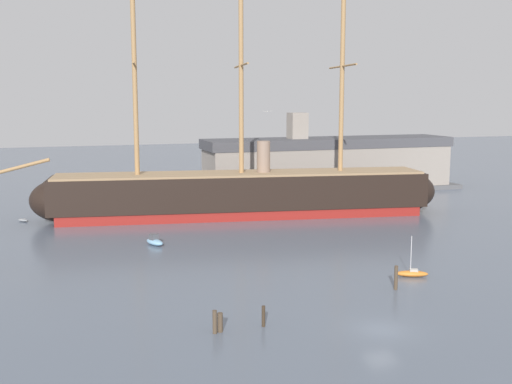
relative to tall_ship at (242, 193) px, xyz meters
name	(u,v)px	position (x,y,z in m)	size (l,w,h in m)	color
ground_plane	(381,330)	(-3.45, -48.88, -3.56)	(400.00, 400.00, 0.00)	slate
tall_ship	(242,193)	(0.00, 0.00, 0.00)	(67.61, 18.24, 32.65)	maroon
sailboat_foreground_right	(412,273)	(6.91, -36.73, -3.20)	(3.37, 2.16, 4.22)	orange
motorboat_alongside_bow	(155,241)	(-15.72, -14.65, -3.09)	(2.40, 3.45, 1.34)	#7FB2D6
dinghy_far_left	(23,220)	(-31.67, 6.07, -3.34)	(1.85, 1.93, 0.44)	gray
dinghy_far_right	(372,202)	(24.69, 4.21, -3.31)	(2.05, 2.12, 0.49)	#B22D28
dinghy_distant_centre	(210,201)	(-1.41, 14.44, -3.32)	(2.20, 1.62, 0.48)	#1E284C
mooring_piling_nearest	(263,316)	(-12.04, -45.30, -2.70)	(0.28, 0.28, 1.71)	#382B1E
mooring_piling_left_pair	(396,278)	(3.05, -40.06, -2.39)	(0.35, 0.35, 2.33)	#4C3D2D
mooring_piling_right_pair	(220,322)	(-15.61, -45.30, -2.80)	(0.44, 0.44, 1.52)	#4C3D2D
mooring_piling_midwater	(215,322)	(-16.08, -45.50, -2.63)	(0.34, 0.34, 1.85)	#4C3D2D
dockside_warehouse_right	(328,165)	(23.73, 20.11, 1.56)	(52.74, 12.32, 15.15)	#565659
seagull_in_flight	(267,111)	(-1.06, -14.72, 12.73)	(1.12, 0.87, 0.14)	silver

